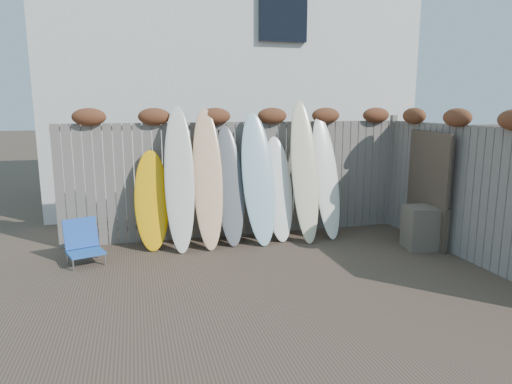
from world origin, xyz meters
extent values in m
plane|color=#493A2D|center=(0.00, 0.00, 0.00)|extent=(80.00, 80.00, 0.00)
cube|color=slate|center=(0.00, 2.40, 1.00)|extent=(6.00, 0.10, 2.00)
cube|color=slate|center=(3.00, 2.40, 1.05)|extent=(0.10, 0.10, 2.10)
ellipsoid|color=brown|center=(-2.40, 2.36, 2.10)|extent=(0.52, 0.28, 0.28)
ellipsoid|color=brown|center=(-1.40, 2.36, 2.10)|extent=(0.52, 0.28, 0.28)
ellipsoid|color=brown|center=(-0.40, 2.36, 2.10)|extent=(0.52, 0.28, 0.28)
ellipsoid|color=brown|center=(0.60, 2.36, 2.10)|extent=(0.52, 0.28, 0.28)
ellipsoid|color=brown|center=(1.60, 2.36, 2.10)|extent=(0.52, 0.28, 0.28)
ellipsoid|color=brown|center=(2.60, 2.36, 2.10)|extent=(0.52, 0.28, 0.28)
cube|color=slate|center=(3.00, 0.20, 1.00)|extent=(0.10, 4.40, 2.00)
ellipsoid|color=brown|center=(2.96, 0.60, 2.10)|extent=(0.28, 0.56, 0.28)
ellipsoid|color=brown|center=(2.96, 1.70, 2.10)|extent=(0.28, 0.56, 0.28)
cube|color=silver|center=(0.50, 6.50, 3.00)|extent=(8.00, 5.00, 6.00)
cube|color=black|center=(1.30, 3.95, 4.20)|extent=(1.00, 0.12, 1.30)
cube|color=#235BB2|center=(-2.49, 1.46, 0.18)|extent=(0.59, 0.55, 0.03)
cube|color=#234FB1|center=(-2.57, 1.68, 0.42)|extent=(0.50, 0.29, 0.44)
cylinder|color=#AFAEB6|center=(-2.64, 1.22, 0.09)|extent=(0.03, 0.03, 0.18)
cylinder|color=#A09FA6|center=(-2.76, 1.56, 0.09)|extent=(0.03, 0.03, 0.18)
cylinder|color=silver|center=(-2.23, 1.36, 0.09)|extent=(0.03, 0.03, 0.18)
cylinder|color=#AFB0B7|center=(-2.34, 1.70, 0.09)|extent=(0.03, 0.03, 0.18)
cube|color=#473A35|center=(2.72, 0.87, 0.34)|extent=(0.67, 0.59, 0.69)
cube|color=brown|center=(2.91, 1.12, 0.93)|extent=(0.20, 1.24, 1.87)
ellipsoid|color=#FDAD09|center=(-1.51, 2.03, 0.79)|extent=(0.57, 0.60, 1.58)
ellipsoid|color=beige|center=(-1.07, 1.92, 1.14)|extent=(0.53, 0.83, 2.28)
ellipsoid|color=#FCC593|center=(-0.61, 1.94, 1.12)|extent=(0.52, 0.81, 2.24)
ellipsoid|color=#585A5F|center=(-0.24, 2.00, 0.98)|extent=(0.48, 0.70, 1.96)
ellipsoid|color=#99C4D3|center=(0.24, 1.94, 1.09)|extent=(0.58, 0.79, 2.17)
ellipsoid|color=white|center=(0.61, 2.01, 0.88)|extent=(0.49, 0.63, 1.76)
ellipsoid|color=beige|center=(1.04, 1.90, 1.18)|extent=(0.50, 0.86, 2.37)
ellipsoid|color=white|center=(1.47, 1.98, 1.05)|extent=(0.50, 0.77, 2.11)
camera|label=1|loc=(-1.73, -5.30, 2.29)|focal=32.00mm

